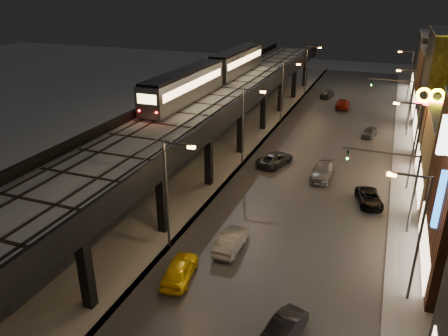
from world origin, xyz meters
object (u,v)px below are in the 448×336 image
(car_far_white, at_px, (327,93))
(car_mid_dark, at_px, (343,104))
(car_onc_silver, at_px, (282,330))
(car_mid_silver, at_px, (275,159))
(car_onc_red, at_px, (369,132))
(car_onc_white, at_px, (323,172))
(car_onc_dark, at_px, (369,199))
(subway_train, at_px, (214,71))
(car_near_white, at_px, (231,241))
(car_taxi, at_px, (180,270))

(car_far_white, bearing_deg, car_mid_dark, 124.10)
(car_mid_dark, xyz_separation_m, car_onc_silver, (3.00, -53.99, -0.07))
(car_mid_silver, bearing_deg, car_onc_red, -105.31)
(car_mid_silver, bearing_deg, car_onc_white, -178.94)
(car_onc_dark, bearing_deg, car_onc_silver, -115.50)
(car_onc_white, bearing_deg, car_onc_dark, -41.23)
(car_mid_silver, height_order, car_onc_dark, car_mid_silver)
(subway_train, bearing_deg, car_onc_white, -33.26)
(car_near_white, bearing_deg, car_mid_silver, -86.38)
(subway_train, height_order, car_onc_white, subway_train)
(car_onc_red, bearing_deg, car_far_white, 124.08)
(car_mid_silver, distance_m, car_onc_white, 5.97)
(car_onc_silver, bearing_deg, car_mid_dark, 109.64)
(car_mid_dark, distance_m, car_onc_dark, 35.05)
(subway_train, xyz_separation_m, car_onc_dark, (22.15, -15.76, -7.73))
(car_onc_white, bearing_deg, car_mid_dark, 93.44)
(subway_train, xyz_separation_m, car_onc_red, (20.78, 4.93, -7.72))
(car_mid_dark, height_order, car_onc_white, car_onc_white)
(subway_train, xyz_separation_m, car_far_white, (11.95, 25.27, -7.60))
(car_far_white, distance_m, car_onc_silver, 60.96)
(car_mid_silver, xyz_separation_m, car_onc_silver, (7.26, -25.93, -0.04))
(car_mid_silver, distance_m, car_onc_dark, 12.58)
(car_near_white, distance_m, car_onc_red, 33.48)
(car_mid_silver, distance_m, car_far_white, 34.68)
(car_mid_silver, xyz_separation_m, car_onc_red, (9.48, 14.33, -0.08))
(car_taxi, distance_m, car_near_white, 5.27)
(subway_train, distance_m, car_onc_silver, 40.64)
(car_mid_dark, height_order, car_onc_dark, car_mid_dark)
(car_mid_silver, height_order, car_mid_dark, car_mid_dark)
(car_mid_silver, relative_size, car_onc_white, 1.00)
(car_mid_dark, bearing_deg, car_onc_white, 91.36)
(car_mid_silver, bearing_deg, car_onc_dark, 167.78)
(car_near_white, height_order, car_far_white, car_far_white)
(subway_train, bearing_deg, car_far_white, 64.70)
(car_near_white, xyz_separation_m, car_mid_dark, (3.05, 46.17, -0.02))
(car_taxi, xyz_separation_m, car_far_white, (1.54, 57.61, -0.01))
(car_mid_silver, relative_size, car_onc_red, 1.39)
(car_far_white, bearing_deg, car_taxi, 93.93)
(car_onc_silver, bearing_deg, car_far_white, 112.68)
(car_onc_dark, bearing_deg, subway_train, 129.46)
(car_near_white, height_order, car_onc_red, car_near_white)
(subway_train, distance_m, car_mid_silver, 16.56)
(car_taxi, height_order, car_near_white, car_taxi)
(car_mid_silver, bearing_deg, car_mid_dark, -80.45)
(car_taxi, distance_m, car_mid_silver, 22.96)
(subway_train, relative_size, car_taxi, 8.04)
(subway_train, distance_m, car_onc_white, 21.72)
(car_mid_dark, xyz_separation_m, car_onc_red, (5.22, -13.73, -0.11))
(car_far_white, bearing_deg, car_onc_white, 103.38)
(car_taxi, relative_size, car_onc_dark, 1.00)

